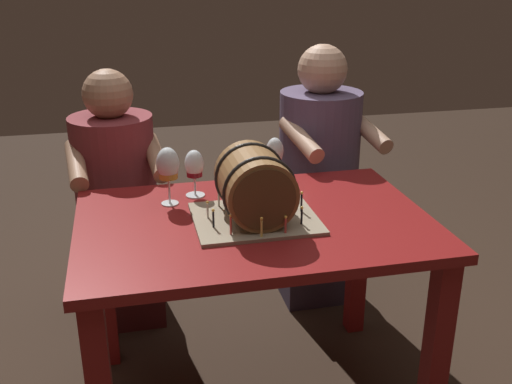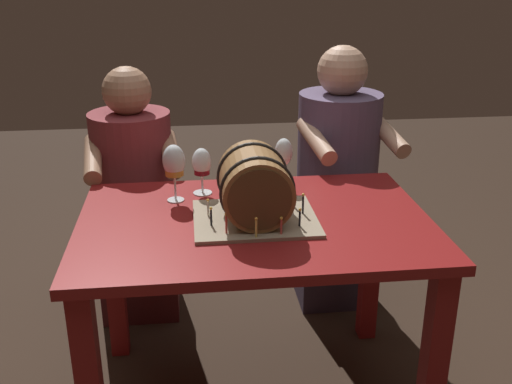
{
  "view_description": "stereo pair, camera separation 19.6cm",
  "coord_description": "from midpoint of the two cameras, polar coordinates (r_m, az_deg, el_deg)",
  "views": [
    {
      "loc": [
        -0.4,
        -1.79,
        1.54
      ],
      "look_at": [
        0.0,
        -0.01,
        0.83
      ],
      "focal_mm": 41.97,
      "sensor_mm": 36.0,
      "label": 1
    },
    {
      "loc": [
        -0.21,
        -1.82,
        1.54
      ],
      "look_at": [
        0.0,
        -0.01,
        0.83
      ],
      "focal_mm": 41.97,
      "sensor_mm": 36.0,
      "label": 2
    }
  ],
  "objects": [
    {
      "name": "person_seated_right",
      "position": [
        2.77,
        3.96,
        0.84
      ],
      "size": [
        0.46,
        0.53,
        1.21
      ],
      "color": "#372D40",
      "rests_on": "ground"
    },
    {
      "name": "wine_glass_red",
      "position": [
        2.18,
        -8.48,
        2.4
      ],
      "size": [
        0.07,
        0.07,
        0.17
      ],
      "color": "white",
      "rests_on": "dining_table"
    },
    {
      "name": "dining_table",
      "position": [
        2.06,
        -2.89,
        -5.82
      ],
      "size": [
        1.18,
        0.8,
        0.73
      ],
      "color": "maroon",
      "rests_on": "ground"
    },
    {
      "name": "person_seated_left",
      "position": [
        2.69,
        -15.05,
        -1.62
      ],
      "size": [
        0.41,
        0.5,
        1.14
      ],
      "color": "#4C1B1E",
      "rests_on": "ground"
    },
    {
      "name": "wine_glass_empty",
      "position": [
        2.24,
        -0.71,
        3.72
      ],
      "size": [
        0.07,
        0.07,
        0.19
      ],
      "color": "white",
      "rests_on": "dining_table"
    },
    {
      "name": "barrel_cake",
      "position": [
        1.95,
        -2.87,
        0.33
      ],
      "size": [
        0.41,
        0.34,
        0.25
      ],
      "color": "gray",
      "rests_on": "dining_table"
    },
    {
      "name": "wine_glass_amber",
      "position": [
        2.11,
        -11.04,
        2.4
      ],
      "size": [
        0.08,
        0.08,
        0.21
      ],
      "color": "white",
      "rests_on": "dining_table"
    }
  ]
}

